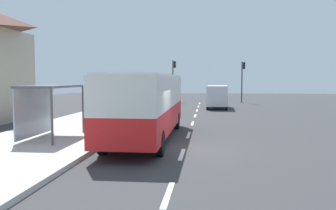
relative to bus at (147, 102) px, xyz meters
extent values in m
cube|color=#38383A|center=(1.71, 11.69, -1.86)|extent=(56.00, 92.00, 0.04)
cube|color=beige|center=(-4.69, -0.31, -1.75)|extent=(6.20, 30.00, 0.18)
cube|color=silver|center=(1.96, -8.31, -1.84)|extent=(0.16, 2.20, 0.01)
cube|color=silver|center=(1.96, -3.31, -1.84)|extent=(0.16, 2.20, 0.01)
cube|color=silver|center=(1.96, 1.69, -1.84)|extent=(0.16, 2.20, 0.01)
cube|color=silver|center=(1.96, 6.69, -1.84)|extent=(0.16, 2.20, 0.01)
cube|color=silver|center=(1.96, 11.69, -1.84)|extent=(0.16, 2.20, 0.01)
cube|color=silver|center=(1.96, 16.69, -1.84)|extent=(0.16, 2.20, 0.01)
cube|color=silver|center=(1.96, 21.69, -1.84)|extent=(0.16, 2.20, 0.01)
cube|color=silver|center=(1.96, 26.69, -1.84)|extent=(0.16, 2.20, 0.01)
cube|color=red|center=(0.01, -0.02, -0.77)|extent=(2.51, 11.00, 1.15)
cube|color=silver|center=(0.01, -0.02, 0.53)|extent=(2.51, 11.00, 1.45)
cube|color=silver|center=(0.01, -0.02, 1.31)|extent=(2.38, 10.78, 0.12)
cube|color=black|center=(0.01, 5.43, 0.46)|extent=(2.30, 0.12, 1.22)
cube|color=black|center=(-1.20, -0.52, 0.46)|extent=(0.08, 8.58, 1.10)
cylinder|color=black|center=(-1.12, 3.88, -1.34)|extent=(0.28, 1.00, 1.00)
cylinder|color=black|center=(1.14, 3.88, -1.34)|extent=(0.28, 1.00, 1.00)
cylinder|color=black|center=(-1.12, -3.72, -1.34)|extent=(0.28, 1.00, 1.00)
cylinder|color=black|center=(1.14, -3.72, -1.34)|extent=(0.28, 1.00, 1.00)
cube|color=silver|center=(3.91, 19.35, -0.52)|extent=(2.18, 5.27, 1.96)
cube|color=black|center=(3.91, 19.35, -0.19)|extent=(2.15, 3.19, 0.44)
cylinder|color=black|center=(4.74, 17.32, -1.50)|extent=(0.24, 0.69, 0.68)
cylinder|color=black|center=(2.94, 17.39, -1.50)|extent=(0.24, 0.69, 0.68)
cylinder|color=black|center=(4.88, 21.32, -1.50)|extent=(0.24, 0.69, 0.68)
cylinder|color=black|center=(3.08, 21.38, -1.50)|extent=(0.24, 0.69, 0.68)
cube|color=#A51919|center=(4.01, 33.42, -1.22)|extent=(1.96, 4.46, 0.60)
cube|color=black|center=(4.00, 33.22, -0.62)|extent=(1.67, 2.43, 0.60)
cylinder|color=black|center=(3.25, 34.95, -1.52)|extent=(0.22, 0.65, 0.64)
cylinder|color=black|center=(4.89, 34.89, -1.52)|extent=(0.22, 0.65, 0.64)
cylinder|color=black|center=(3.14, 31.95, -1.52)|extent=(0.22, 0.65, 0.64)
cylinder|color=black|center=(4.78, 31.89, -1.52)|extent=(0.22, 0.65, 0.64)
cylinder|color=red|center=(-2.49, -0.98, -1.19)|extent=(0.52, 0.52, 0.95)
cylinder|color=blue|center=(-2.49, -0.28, -1.19)|extent=(0.52, 0.52, 0.95)
cylinder|color=green|center=(-2.49, 0.42, -1.19)|extent=(0.52, 0.52, 0.95)
cylinder|color=#2D2D2D|center=(7.11, 27.75, 0.70)|extent=(0.14, 0.14, 5.09)
cube|color=black|center=(7.33, 27.75, 2.75)|extent=(0.24, 0.28, 0.84)
sphere|color=#360606|center=(7.45, 27.75, 3.03)|extent=(0.16, 0.16, 0.16)
sphere|color=#3C2C03|center=(7.45, 27.75, 2.75)|extent=(0.16, 0.16, 0.16)
sphere|color=green|center=(7.45, 27.75, 2.47)|extent=(0.16, 0.16, 0.16)
cylinder|color=#2D2D2D|center=(-1.49, 28.55, 0.81)|extent=(0.14, 0.14, 5.31)
cube|color=black|center=(-1.27, 28.55, 2.97)|extent=(0.24, 0.28, 0.84)
sphere|color=#360606|center=(-1.15, 28.55, 3.25)|extent=(0.16, 0.16, 0.16)
sphere|color=#F2B20C|center=(-1.15, 28.55, 2.97)|extent=(0.16, 0.16, 0.16)
sphere|color=black|center=(-1.15, 28.55, 2.69)|extent=(0.16, 0.16, 0.16)
cube|color=#4C4C51|center=(-4.39, -1.04, 0.79)|extent=(1.80, 4.00, 0.10)
cube|color=#8CA5B2|center=(-5.24, -1.04, -0.41)|extent=(0.06, 3.80, 2.30)
cylinder|color=#4C4C51|center=(-3.54, -2.94, -0.44)|extent=(0.10, 0.10, 2.44)
cylinder|color=#4C4C51|center=(-3.54, 0.86, -0.44)|extent=(0.10, 0.10, 2.44)
camera|label=1|loc=(2.97, -17.37, 1.14)|focal=38.59mm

